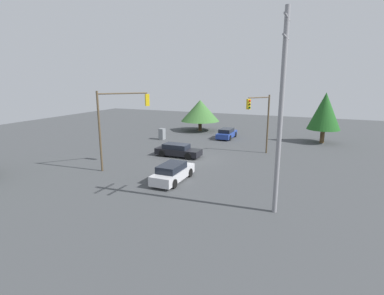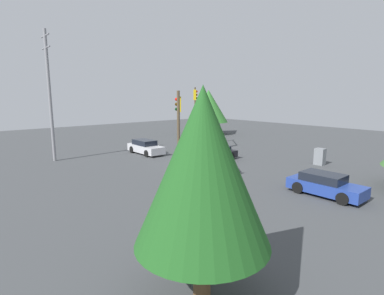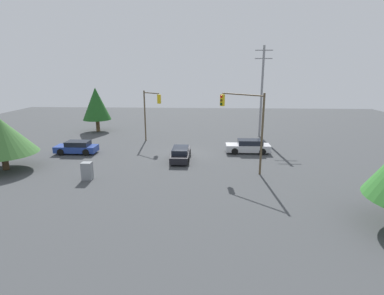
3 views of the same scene
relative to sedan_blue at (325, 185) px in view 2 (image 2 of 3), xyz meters
name	(u,v)px [view 2 (image 2 of 3)]	position (x,y,z in m)	size (l,w,h in m)	color
ground_plane	(198,163)	(-11.68, 0.11, -0.66)	(80.00, 80.00, 0.00)	#424447
sedan_blue	(325,185)	(0.00, 0.00, 0.00)	(4.36, 1.89, 1.36)	#233D93
sedan_dark	(214,154)	(-11.32, 1.84, -0.02)	(1.85, 4.76, 1.31)	black
sedan_silver	(146,147)	(-18.41, -1.18, 0.04)	(4.70, 1.85, 1.45)	silver
traffic_signal_main	(195,107)	(-17.24, 4.64, 4.09)	(3.53, 3.16, 6.93)	brown
traffic_signal_cross	(179,123)	(-7.04, -5.71, 3.57)	(2.41, 2.00, 6.28)	brown
utility_pole_tall	(50,94)	(-20.99, -9.41, 5.49)	(2.20, 0.28, 11.70)	gray
electrical_cabinet	(320,157)	(-4.15, 7.67, 0.06)	(0.81, 0.65, 1.46)	gray
tree_left	(208,106)	(-25.66, 14.76, 3.70)	(5.99, 5.99, 6.83)	#4C3823
tree_far	(203,168)	(1.95, -11.91, 3.32)	(3.97, 3.97, 6.29)	brown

